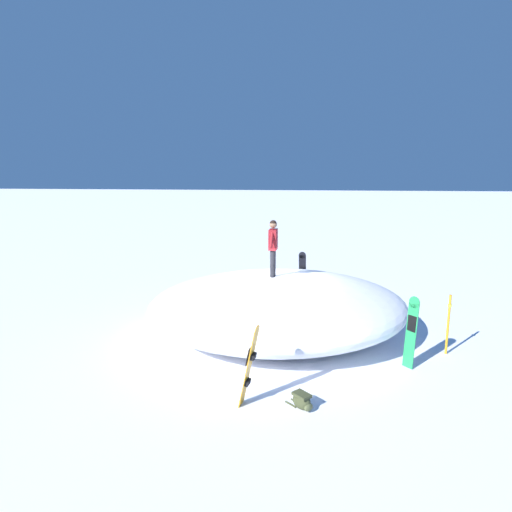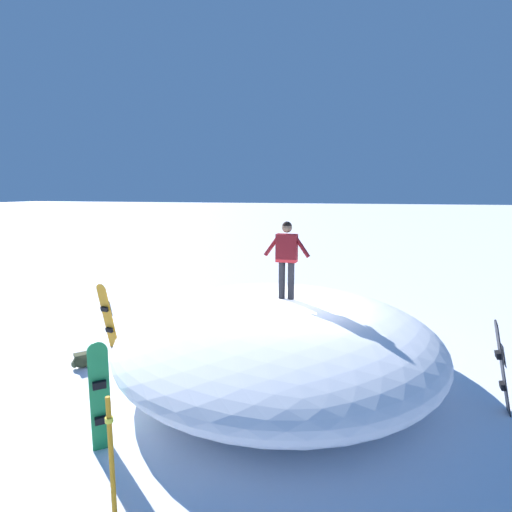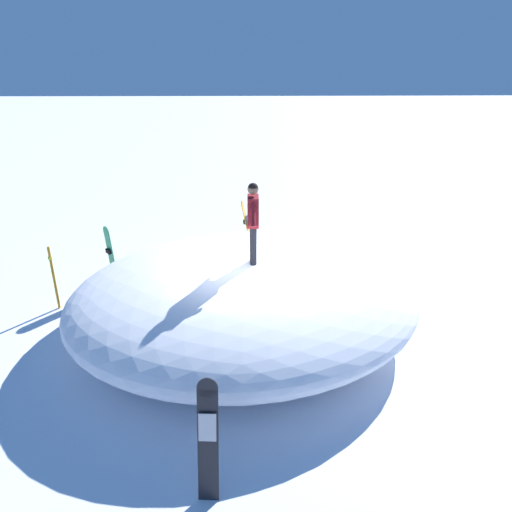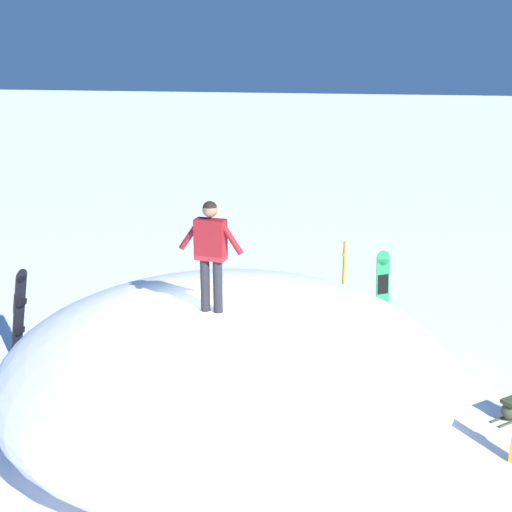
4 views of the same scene
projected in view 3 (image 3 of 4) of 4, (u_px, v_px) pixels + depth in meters
The scene contains 8 objects.
ground at pixel (251, 332), 9.71m from camera, with size 240.00×240.00×0.00m, color white.
snow_mound at pixel (245, 294), 9.64m from camera, with size 7.51×6.76×1.63m, color white.
snowboarder_standing at pixel (253, 216), 8.81m from camera, with size 1.01×0.23×1.67m.
snowboard_primary_upright at pixel (111, 258), 11.30m from camera, with size 0.30×0.29×1.76m.
snowboard_secondary_upright at pixel (208, 438), 5.72m from camera, with size 0.39×0.30×1.70m.
snowboard_tertiary_upright at pixel (247, 227), 13.60m from camera, with size 0.35×0.42×1.73m.
backpack_near at pixel (214, 250), 13.80m from camera, with size 0.57×0.60×0.33m.
trail_marker_pole at pixel (54, 276), 10.41m from camera, with size 0.10×0.10×1.59m.
Camera 3 is at (-8.35, 0.20, 5.22)m, focal length 31.08 mm.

